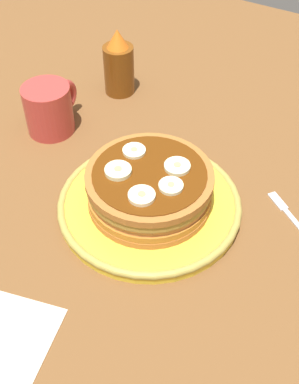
% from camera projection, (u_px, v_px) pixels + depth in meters
% --- Properties ---
extents(ground_plane, '(1.40, 1.40, 0.03)m').
position_uv_depth(ground_plane, '(150.00, 216.00, 0.69)').
color(ground_plane, brown).
extents(plate, '(0.26, 0.26, 0.02)m').
position_uv_depth(plate, '(150.00, 204.00, 0.68)').
color(plate, yellow).
rests_on(plate, ground_plane).
extents(pancake_stack, '(0.18, 0.18, 0.05)m').
position_uv_depth(pancake_stack, '(149.00, 189.00, 0.65)').
color(pancake_stack, '#AF662D').
rests_on(pancake_stack, plate).
extents(banana_slice_0, '(0.04, 0.04, 0.01)m').
position_uv_depth(banana_slice_0, '(118.00, 171.00, 0.63)').
color(banana_slice_0, '#EBEBB3').
rests_on(banana_slice_0, pancake_stack).
extents(banana_slice_1, '(0.03, 0.03, 0.01)m').
position_uv_depth(banana_slice_1, '(171.00, 186.00, 0.61)').
color(banana_slice_1, '#EBEBBB').
rests_on(banana_slice_1, pancake_stack).
extents(banana_slice_2, '(0.03, 0.03, 0.01)m').
position_uv_depth(banana_slice_2, '(142.00, 196.00, 0.60)').
color(banana_slice_2, '#FAE9B6').
rests_on(banana_slice_2, pancake_stack).
extents(banana_slice_3, '(0.03, 0.03, 0.01)m').
position_uv_depth(banana_slice_3, '(134.00, 151.00, 0.66)').
color(banana_slice_3, '#EDE9BA').
rests_on(banana_slice_3, pancake_stack).
extents(banana_slice_4, '(0.04, 0.04, 0.01)m').
position_uv_depth(banana_slice_4, '(177.00, 167.00, 0.64)').
color(banana_slice_4, beige).
rests_on(banana_slice_4, pancake_stack).
extents(coffee_mug, '(0.11, 0.08, 0.08)m').
position_uv_depth(coffee_mug, '(50.00, 108.00, 0.78)').
color(coffee_mug, '#B23833').
rests_on(coffee_mug, ground_plane).
extents(napkin, '(0.13, 0.13, 0.00)m').
position_uv_depth(napkin, '(3.00, 338.00, 0.54)').
color(napkin, beige).
rests_on(napkin, ground_plane).
extents(fork, '(0.08, 0.11, 0.01)m').
position_uv_depth(fork, '(294.00, 220.00, 0.67)').
color(fork, silver).
rests_on(fork, ground_plane).
extents(syrup_bottle, '(0.05, 0.05, 0.12)m').
position_uv_depth(syrup_bottle, '(119.00, 65.00, 0.85)').
color(syrup_bottle, brown).
rests_on(syrup_bottle, ground_plane).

